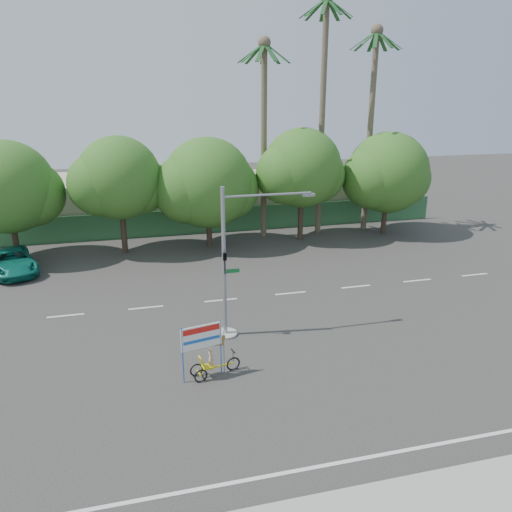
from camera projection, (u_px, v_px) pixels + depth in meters
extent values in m
plane|color=#33302D|center=(304.00, 372.00, 20.30)|extent=(120.00, 120.00, 0.00)
cube|color=#336B3D|center=(215.00, 220.00, 39.74)|extent=(38.00, 0.08, 2.00)
cube|color=#C1B599|center=(86.00, 203.00, 41.23)|extent=(12.00, 8.00, 4.00)
cube|color=#C1B599|center=(293.00, 195.00, 45.49)|extent=(14.00, 8.00, 3.60)
cylinder|color=#473828|center=(15.00, 235.00, 33.02)|extent=(0.40, 0.40, 3.52)
sphere|color=#245719|center=(7.00, 187.00, 32.01)|extent=(6.00, 6.00, 6.00)
sphere|color=#245719|center=(32.00, 194.00, 32.77)|extent=(4.32, 4.32, 4.32)
cylinder|color=#473828|center=(123.00, 227.00, 34.62)|extent=(0.40, 0.40, 3.74)
sphere|color=#245719|center=(119.00, 178.00, 33.54)|extent=(5.60, 5.60, 5.60)
sphere|color=#245719|center=(139.00, 185.00, 34.30)|extent=(4.03, 4.03, 4.03)
sphere|color=#245719|center=(100.00, 184.00, 33.12)|extent=(4.26, 4.26, 4.26)
cylinder|color=#473828|center=(209.00, 224.00, 36.08)|extent=(0.40, 0.40, 3.30)
sphere|color=#245719|center=(208.00, 183.00, 35.13)|extent=(6.40, 6.40, 6.40)
sphere|color=#245719|center=(227.00, 189.00, 35.91)|extent=(4.61, 4.61, 4.61)
sphere|color=#245719|center=(188.00, 189.00, 34.66)|extent=(4.86, 4.86, 4.86)
cylinder|color=#473828|center=(301.00, 215.00, 37.62)|extent=(0.40, 0.40, 3.87)
sphere|color=#245719|center=(302.00, 168.00, 36.50)|extent=(5.80, 5.80, 5.80)
sphere|color=#245719|center=(317.00, 175.00, 37.28)|extent=(4.18, 4.18, 4.18)
sphere|color=#245719|center=(286.00, 174.00, 36.08)|extent=(4.41, 4.41, 4.41)
cylinder|color=#473828|center=(385.00, 212.00, 39.32)|extent=(0.40, 0.40, 3.43)
sphere|color=#245719|center=(388.00, 173.00, 38.33)|extent=(6.20, 6.20, 6.20)
sphere|color=#245719|center=(402.00, 178.00, 39.11)|extent=(4.46, 4.46, 4.46)
sphere|color=#245719|center=(373.00, 178.00, 37.88)|extent=(4.71, 4.71, 4.71)
cylinder|color=#70604C|center=(322.00, 123.00, 37.38)|extent=(0.44, 0.44, 17.00)
cube|color=#1C4C21|center=(339.00, 8.00, 35.11)|extent=(1.91, 0.28, 1.36)
cube|color=#1C4C21|center=(333.00, 9.00, 35.61)|extent=(1.65, 1.44, 1.36)
cube|color=#1C4C21|center=(324.00, 10.00, 35.78)|extent=(0.61, 1.93, 1.36)
cube|color=#1C4C21|center=(316.00, 9.00, 35.53)|extent=(1.20, 1.80, 1.36)
cube|color=#1C4C21|center=(313.00, 8.00, 34.98)|extent=(1.89, 0.92, 1.36)
cube|color=#1C4C21|center=(316.00, 7.00, 34.39)|extent=(1.89, 0.92, 1.36)
cube|color=#1C4C21|center=(325.00, 6.00, 34.03)|extent=(1.20, 1.80, 1.36)
cube|color=#1C4C21|center=(334.00, 6.00, 34.08)|extent=(0.61, 1.93, 1.36)
cube|color=#1C4C21|center=(340.00, 7.00, 34.50)|extent=(1.65, 1.44, 1.36)
cylinder|color=#70604C|center=(370.00, 136.00, 38.63)|extent=(0.44, 0.44, 15.00)
sphere|color=#70604C|center=(377.00, 30.00, 36.25)|extent=(0.90, 0.90, 0.90)
cube|color=#1C4C21|center=(388.00, 40.00, 36.68)|extent=(1.91, 0.28, 1.36)
cube|color=#1C4C21|center=(381.00, 41.00, 37.18)|extent=(1.65, 1.44, 1.36)
cube|color=#1C4C21|center=(373.00, 41.00, 37.35)|extent=(0.61, 1.93, 1.36)
cube|color=#1C4C21|center=(366.00, 41.00, 37.10)|extent=(1.20, 1.80, 1.36)
cube|color=#1C4C21|center=(363.00, 40.00, 36.55)|extent=(1.89, 0.92, 1.36)
cube|color=#1C4C21|center=(367.00, 39.00, 35.95)|extent=(1.89, 0.92, 1.36)
cube|color=#1C4C21|center=(376.00, 39.00, 35.60)|extent=(1.20, 1.80, 1.36)
cube|color=#1C4C21|center=(385.00, 39.00, 35.64)|extent=(0.61, 1.93, 1.36)
cube|color=#1C4C21|center=(389.00, 40.00, 36.07)|extent=(1.65, 1.44, 1.36)
cylinder|color=#70604C|center=(264.00, 145.00, 36.81)|extent=(0.44, 0.44, 14.00)
sphere|color=#70604C|center=(264.00, 43.00, 34.59)|extent=(0.90, 0.90, 0.90)
cube|color=#1C4C21|center=(277.00, 53.00, 35.01)|extent=(1.91, 0.28, 1.36)
cube|color=#1C4C21|center=(272.00, 54.00, 35.52)|extent=(1.65, 1.44, 1.36)
cube|color=#1C4C21|center=(263.00, 54.00, 35.69)|extent=(0.61, 1.93, 1.36)
cube|color=#1C4C21|center=(255.00, 53.00, 35.44)|extent=(1.20, 1.80, 1.36)
cube|color=#1C4C21|center=(251.00, 53.00, 34.89)|extent=(1.89, 0.92, 1.36)
cube|color=#1C4C21|center=(253.00, 52.00, 34.29)|extent=(1.89, 0.92, 1.36)
cube|color=#1C4C21|center=(261.00, 52.00, 33.94)|extent=(1.20, 1.80, 1.36)
cube|color=#1C4C21|center=(270.00, 52.00, 33.98)|extent=(0.61, 1.93, 1.36)
cube|color=#1C4C21|center=(277.00, 52.00, 34.41)|extent=(1.65, 1.44, 1.36)
cylinder|color=gray|center=(226.00, 334.00, 23.38)|extent=(1.10, 1.10, 0.10)
cylinder|color=gray|center=(224.00, 264.00, 22.28)|extent=(0.18, 0.18, 7.00)
cylinder|color=gray|center=(268.00, 195.00, 21.78)|extent=(4.00, 0.10, 0.10)
cube|color=gray|center=(309.00, 195.00, 22.25)|extent=(0.55, 0.20, 0.12)
imported|color=black|center=(225.00, 264.00, 22.05)|extent=(0.16, 0.20, 1.00)
cube|color=#14662D|center=(232.00, 271.00, 22.47)|extent=(0.70, 0.04, 0.18)
torus|color=black|center=(233.00, 364.00, 20.39)|extent=(0.60, 0.19, 0.60)
torus|color=black|center=(197.00, 370.00, 19.97)|extent=(0.56, 0.18, 0.56)
torus|color=black|center=(201.00, 376.00, 19.55)|extent=(0.56, 0.18, 0.56)
cube|color=#D4C612|center=(216.00, 367.00, 20.06)|extent=(1.48, 0.37, 0.05)
cube|color=#D4C612|center=(199.00, 373.00, 19.76)|extent=(0.16, 0.53, 0.04)
cube|color=#D4C612|center=(208.00, 366.00, 19.87)|extent=(0.51, 0.46, 0.05)
cube|color=#D4C612|center=(202.00, 362.00, 19.69)|extent=(0.27, 0.40, 0.48)
cylinder|color=black|center=(233.00, 356.00, 20.28)|extent=(0.03, 0.03, 0.49)
cube|color=black|center=(233.00, 351.00, 20.20)|extent=(0.12, 0.40, 0.04)
imported|color=#CCB284|center=(211.00, 358.00, 19.82)|extent=(0.30, 0.39, 0.95)
cylinder|color=blue|center=(183.00, 355.00, 19.20)|extent=(0.06, 0.06, 2.38)
cylinder|color=blue|center=(221.00, 346.00, 19.87)|extent=(0.06, 0.06, 2.38)
cube|color=white|center=(201.00, 337.00, 19.34)|extent=(1.65, 0.40, 0.97)
cube|color=red|center=(201.00, 330.00, 19.22)|extent=(1.47, 0.33, 0.23)
cube|color=blue|center=(202.00, 340.00, 19.36)|extent=(1.47, 0.33, 0.12)
cylinder|color=black|center=(224.00, 352.00, 20.01)|extent=(0.02, 0.02, 1.85)
cube|color=red|center=(216.00, 340.00, 19.70)|extent=(0.77, 0.18, 0.58)
imported|color=#107262|center=(13.00, 261.00, 31.11)|extent=(3.97, 5.73, 1.45)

